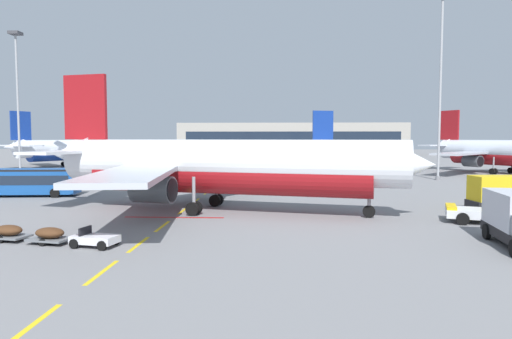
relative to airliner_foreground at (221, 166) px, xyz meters
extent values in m
plane|color=slate|center=(18.66, 14.61, -3.95)|extent=(400.00, 400.00, 0.00)
cube|color=yellow|center=(-3.34, -24.48, -3.95)|extent=(0.24, 4.00, 0.01)
cube|color=yellow|center=(-3.34, -18.26, -3.95)|extent=(0.24, 4.00, 0.01)
cube|color=yellow|center=(-3.34, -12.63, -3.95)|extent=(0.24, 4.00, 0.01)
cube|color=yellow|center=(-3.34, -7.05, -3.95)|extent=(0.24, 4.00, 0.01)
cube|color=yellow|center=(-3.34, 0.13, -3.95)|extent=(0.24, 4.00, 0.01)
cube|color=yellow|center=(-3.34, 6.09, -3.95)|extent=(0.24, 4.00, 0.01)
cube|color=yellow|center=(-3.34, 13.28, -3.95)|extent=(0.24, 4.00, 0.01)
cube|color=yellow|center=(-3.34, 20.08, -3.95)|extent=(0.24, 4.00, 0.01)
cube|color=yellow|center=(-3.34, 27.23, -3.95)|extent=(0.24, 4.00, 0.01)
cube|color=yellow|center=(-3.34, 34.69, -3.95)|extent=(0.24, 4.00, 0.01)
cube|color=yellow|center=(-3.34, 40.24, -3.95)|extent=(0.24, 4.00, 0.01)
cube|color=yellow|center=(-3.34, 46.38, -3.95)|extent=(0.24, 4.00, 0.01)
cube|color=yellow|center=(-3.34, 52.43, -3.95)|extent=(0.24, 4.00, 0.01)
cube|color=yellow|center=(-3.34, 59.19, -3.95)|extent=(0.24, 4.00, 0.01)
cube|color=#B21414|center=(-3.34, -3.39, -3.95)|extent=(8.00, 0.40, 0.01)
cylinder|color=white|center=(0.57, -0.13, 0.35)|extent=(30.19, 10.37, 3.80)
cylinder|color=maroon|center=(0.57, -0.13, -0.69)|extent=(24.67, 8.83, 3.50)
cone|color=white|center=(15.25, -3.46, 0.35)|extent=(4.24, 4.41, 3.72)
cone|color=white|center=(-14.79, 3.36, 0.83)|extent=(4.81, 4.08, 3.23)
cube|color=#192333|center=(14.22, -3.23, 1.02)|extent=(2.19, 3.13, 0.60)
cube|color=maroon|center=(-13.08, 2.97, 5.25)|extent=(4.37, 1.32, 6.00)
cube|color=white|center=(-13.06, 6.24, 1.11)|extent=(4.54, 6.95, 0.24)
cube|color=white|center=(-14.47, 0.00, 1.11)|extent=(4.54, 6.95, 0.24)
cube|color=#B7BCC6|center=(-1.43, 9.04, -0.12)|extent=(13.09, 16.95, 0.36)
cube|color=#B7BCC6|center=(-5.19, -7.54, -0.12)|extent=(6.70, 17.43, 0.36)
cylinder|color=#4C4F54|center=(-2.24, 6.15, -1.57)|extent=(3.59, 2.76, 2.10)
cylinder|color=black|center=(-0.68, 5.79, -1.57)|extent=(0.51, 1.77, 1.79)
cylinder|color=#4C4F54|center=(-4.67, -4.58, -1.57)|extent=(3.59, 2.76, 2.10)
cylinder|color=black|center=(-3.11, -4.93, -1.57)|extent=(0.51, 1.77, 1.79)
cylinder|color=gray|center=(12.18, -2.76, -2.12)|extent=(0.28, 0.28, 2.67)
cylinder|color=black|center=(12.18, -2.76, -3.45)|extent=(1.03, 0.49, 0.99)
cylinder|color=gray|center=(-0.80, 2.85, -2.09)|extent=(0.28, 0.28, 2.61)
cylinder|color=black|center=(-0.73, 3.19, -3.40)|extent=(1.15, 0.58, 1.10)
cylinder|color=black|center=(-0.88, 2.51, -3.40)|extent=(1.15, 0.58, 1.10)
cylinder|color=gray|center=(-1.96, -2.22, -2.09)|extent=(0.28, 0.28, 2.61)
cylinder|color=black|center=(-1.88, -1.88, -3.40)|extent=(1.15, 0.58, 1.10)
cylinder|color=black|center=(-2.03, -2.56, -3.40)|extent=(1.15, 0.58, 1.10)
cube|color=silver|center=(20.66, -4.69, -3.25)|extent=(6.56, 4.43, 0.60)
cube|color=#192333|center=(21.69, -5.00, -2.50)|extent=(2.92, 2.74, 0.90)
cube|color=yellow|center=(18.14, -3.91, -2.83)|extent=(1.41, 2.61, 0.24)
sphere|color=orange|center=(21.69, -5.00, -1.95)|extent=(0.16, 0.16, 0.16)
cylinder|color=black|center=(18.41, -5.46, -3.50)|extent=(0.98, 0.65, 0.90)
cylinder|color=black|center=(19.23, -2.79, -3.50)|extent=(0.98, 0.65, 0.90)
cone|color=silver|center=(37.88, 54.63, 0.64)|extent=(4.70, 5.05, 3.11)
cube|color=maroon|center=(38.71, 53.17, 4.90)|extent=(2.40, 3.84, 5.77)
cube|color=silver|center=(41.05, 55.28, 0.92)|extent=(6.87, 5.73, 0.23)
cube|color=silver|center=(35.71, 52.22, 0.92)|extent=(6.87, 5.73, 0.23)
cube|color=#B7BCC6|center=(36.42, 40.74, -0.27)|extent=(14.19, 15.38, 0.35)
cylinder|color=#4C4F54|center=(48.02, 47.56, -1.67)|extent=(3.28, 3.67, 2.02)
cylinder|color=#4C4F54|center=(38.85, 42.30, -1.67)|extent=(3.28, 3.67, 2.02)
cylinder|color=black|center=(39.61, 40.97, -1.67)|extent=(1.55, 0.95, 1.72)
cylinder|color=gray|center=(46.62, 44.40, -2.17)|extent=(0.27, 0.27, 2.51)
cylinder|color=black|center=(46.33, 44.24, -3.42)|extent=(0.82, 1.08, 1.06)
cylinder|color=gray|center=(42.28, 41.92, -2.17)|extent=(0.27, 0.27, 2.51)
cylinder|color=black|center=(42.58, 42.08, -3.42)|extent=(0.82, 1.08, 1.06)
cylinder|color=black|center=(41.99, 41.75, -3.42)|extent=(0.82, 1.08, 1.06)
cylinder|color=silver|center=(-39.81, 60.82, 0.14)|extent=(16.64, 26.93, 3.61)
cylinder|color=navy|center=(-39.81, 60.82, -0.86)|extent=(13.89, 22.10, 3.32)
cone|color=silver|center=(-33.08, 73.43, 0.14)|extent=(4.69, 4.60, 3.54)
cone|color=silver|center=(-46.85, 47.62, 0.59)|extent=(4.59, 4.96, 3.07)
cube|color=#192333|center=(-33.55, 72.55, 0.77)|extent=(3.10, 2.62, 0.57)
cube|color=navy|center=(-46.07, 49.08, 4.79)|extent=(2.27, 3.85, 5.70)
cube|color=silver|center=(-49.07, 49.93, 0.86)|extent=(6.80, 5.54, 0.23)
cube|color=silver|center=(-43.70, 47.06, 0.86)|extent=(6.80, 5.54, 0.23)
cube|color=#B7BCC6|center=(-48.71, 61.29, -0.32)|extent=(14.29, 14.97, 0.34)
cube|color=#B7BCC6|center=(-34.46, 53.68, -0.32)|extent=(16.66, 6.97, 0.34)
cylinder|color=#4C4F54|center=(-46.27, 59.82, -1.69)|extent=(3.19, 3.62, 2.00)
cylinder|color=black|center=(-45.55, 61.16, -1.69)|extent=(1.55, 0.90, 1.70)
cylinder|color=#4C4F54|center=(-37.05, 54.90, -1.69)|extent=(3.19, 3.62, 2.00)
cylinder|color=black|center=(-36.33, 56.24, -1.69)|extent=(1.55, 0.90, 1.70)
cylinder|color=gray|center=(-34.49, 70.79, -2.21)|extent=(0.27, 0.27, 2.53)
cylinder|color=black|center=(-34.49, 70.79, -3.48)|extent=(0.68, 0.96, 0.94)
cylinder|color=gray|center=(-42.89, 60.30, -2.19)|extent=(0.27, 0.27, 2.48)
cylinder|color=black|center=(-43.18, 60.46, -3.43)|extent=(0.79, 1.08, 1.05)
cylinder|color=black|center=(-42.59, 60.15, -3.43)|extent=(0.79, 1.08, 1.05)
cylinder|color=gray|center=(-38.53, 57.98, -2.19)|extent=(0.27, 0.27, 2.48)
cylinder|color=black|center=(-38.82, 58.13, -3.43)|extent=(0.79, 1.08, 1.05)
cylinder|color=black|center=(-38.23, 57.82, -3.43)|extent=(0.79, 1.08, 1.05)
cylinder|color=silver|center=(0.79, 47.27, 0.15)|extent=(28.56, 11.42, 3.62)
cylinder|color=navy|center=(0.79, 47.27, -0.85)|extent=(23.35, 9.67, 3.33)
cone|color=silver|center=(-12.99, 43.30, 0.15)|extent=(4.19, 4.33, 3.55)
cone|color=silver|center=(15.21, 51.42, 0.60)|extent=(4.70, 4.07, 3.08)
cube|color=#192333|center=(-12.03, 43.57, 0.78)|extent=(2.22, 3.03, 0.57)
cube|color=navy|center=(13.60, 50.96, 4.82)|extent=(4.12, 1.49, 5.72)
cube|color=silver|center=(15.09, 48.22, 0.87)|extent=(4.62, 6.70, 0.23)
cube|color=silver|center=(13.40, 54.08, 0.87)|extent=(4.62, 6.70, 0.23)
cube|color=#B7BCC6|center=(6.67, 40.53, -0.31)|extent=(5.47, 16.43, 0.34)
cube|color=#B7BCC6|center=(2.18, 56.10, -0.31)|extent=(13.11, 15.86, 0.34)
cylinder|color=#4C4F54|center=(6.01, 43.32, -1.69)|extent=(3.48, 2.77, 2.00)
cylinder|color=black|center=(4.55, 42.90, -1.69)|extent=(0.58, 1.67, 1.70)
cylinder|color=#4C4F54|center=(3.11, 53.39, -1.69)|extent=(3.48, 2.77, 2.00)
cylinder|color=black|center=(1.65, 52.97, -1.69)|extent=(0.58, 1.67, 1.70)
cylinder|color=gray|center=(-10.11, 44.13, -2.21)|extent=(0.27, 0.27, 2.54)
cylinder|color=black|center=(-10.11, 44.13, -3.48)|extent=(0.98, 0.52, 0.94)
cylinder|color=gray|center=(3.30, 45.41, -2.18)|extent=(0.27, 0.27, 2.49)
cylinder|color=black|center=(3.40, 45.09, -3.43)|extent=(1.10, 0.61, 1.05)
cylinder|color=black|center=(3.21, 45.73, -3.43)|extent=(1.10, 0.61, 1.05)
cylinder|color=gray|center=(1.93, 50.17, -2.18)|extent=(0.27, 0.27, 2.49)
cylinder|color=black|center=(2.02, 49.85, -3.43)|extent=(1.10, 0.61, 1.05)
cylinder|color=black|center=(1.84, 50.50, -3.43)|extent=(1.10, 0.61, 1.05)
cube|color=#194C99|center=(-22.93, 8.80, -2.30)|extent=(12.22, 3.95, 2.70)
cube|color=#192333|center=(-22.93, 8.80, -2.10)|extent=(11.27, 3.89, 1.00)
cube|color=black|center=(-22.93, 8.80, -1.07)|extent=(12.24, 3.97, 0.20)
cylinder|color=black|center=(-19.02, 10.58, -3.45)|extent=(1.03, 0.42, 1.00)
cylinder|color=black|center=(-18.73, 7.89, -3.45)|extent=(1.03, 0.42, 1.00)
cylinder|color=black|center=(18.03, -10.15, -3.47)|extent=(0.39, 0.99, 0.96)
cube|color=black|center=(24.76, 0.34, -3.21)|extent=(7.21, 3.10, 0.60)
cube|color=yellow|center=(23.78, 0.24, -1.86)|extent=(4.98, 2.87, 2.10)
cylinder|color=black|center=(22.41, 1.31, -3.47)|extent=(0.98, 0.38, 0.96)
cylinder|color=black|center=(22.65, -1.08, -3.47)|extent=(0.98, 0.38, 0.96)
cube|color=silver|center=(-5.69, -13.36, -3.49)|extent=(2.83, 1.91, 0.44)
cube|color=black|center=(-6.32, -13.22, -3.09)|extent=(0.35, 1.12, 0.56)
cylinder|color=black|center=(-4.65, -12.86, -3.67)|extent=(0.59, 0.29, 0.56)
cylinder|color=black|center=(-4.94, -14.23, -3.67)|extent=(0.59, 0.29, 0.56)
cylinder|color=black|center=(-6.43, -12.48, -3.67)|extent=(0.59, 0.29, 0.56)
cylinder|color=black|center=(-6.72, -13.85, -3.67)|extent=(0.59, 0.29, 0.56)
cube|color=slate|center=(-8.72, -12.71, -3.67)|extent=(2.66, 1.97, 0.12)
ellipsoid|color=#4C2D19|center=(-8.72, -12.71, -3.29)|extent=(2.03, 1.55, 0.64)
cylinder|color=black|center=(-8.58, -12.05, -3.73)|extent=(0.46, 0.23, 0.44)
cylinder|color=black|center=(-8.86, -13.37, -3.73)|extent=(0.46, 0.23, 0.44)
cube|color=slate|center=(-11.65, -12.09, -3.67)|extent=(2.66, 1.97, 0.12)
ellipsoid|color=#4C2D19|center=(-11.65, -12.09, -3.29)|extent=(2.03, 1.55, 0.64)
cylinder|color=black|center=(-11.51, -11.43, -3.73)|extent=(0.46, 0.23, 0.44)
cylinder|color=black|center=(-11.79, -12.75, -3.73)|extent=(0.46, 0.23, 0.44)
cylinder|color=slate|center=(-39.40, 36.95, -3.65)|extent=(0.70, 0.70, 0.60)
cylinder|color=#9EA0A5|center=(-39.40, 36.95, 7.89)|extent=(0.36, 0.36, 23.69)
cube|color=#3F3F44|center=(-39.40, 36.95, 19.99)|extent=(1.80, 1.80, 0.50)
cylinder|color=slate|center=(28.93, 30.53, -3.65)|extent=(0.70, 0.70, 0.60)
cylinder|color=#9EA0A5|center=(28.93, 30.53, 9.59)|extent=(0.36, 0.36, 27.08)
cube|color=#9E998E|center=(9.79, 137.53, 1.94)|extent=(83.95, 23.57, 11.78)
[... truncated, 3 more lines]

